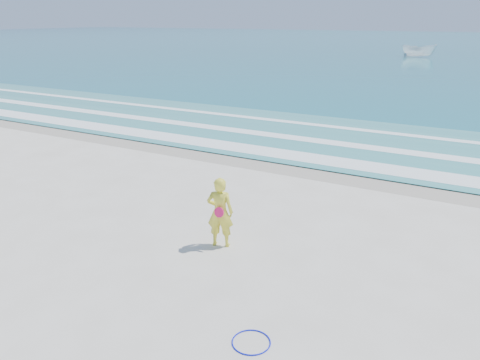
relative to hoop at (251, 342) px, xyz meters
The scene contains 10 objects.
ground 3.55m from the hoop, 156.84° to the left, with size 400.00×400.00×0.00m, color silver.
wet_sand 10.90m from the hoop, 107.42° to the left, with size 400.00×2.40×0.00m, color #B2A893.
ocean 106.45m from the hoop, 91.76° to the left, with size 400.00×190.00×0.04m, color #19727F.
shallow 15.74m from the hoop, 101.96° to the left, with size 400.00×10.00×0.01m, color #59B7AD.
foam_near 12.14m from the hoop, 105.59° to the left, with size 400.00×1.40×0.01m, color white.
foam_mid 14.96m from the hoop, 102.60° to the left, with size 400.00×0.90×0.01m, color white.
foam_far 18.19m from the hoop, 100.33° to the left, with size 400.00×0.60×0.01m, color white.
hoop is the anchor object (origin of this frame).
boat 69.29m from the hoop, 96.77° to the left, with size 1.82×4.83×1.86m, color white.
woman 4.10m from the hoop, 129.41° to the left, with size 0.80×0.65×1.89m.
Camera 1 is at (6.56, -7.78, 5.72)m, focal length 35.00 mm.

